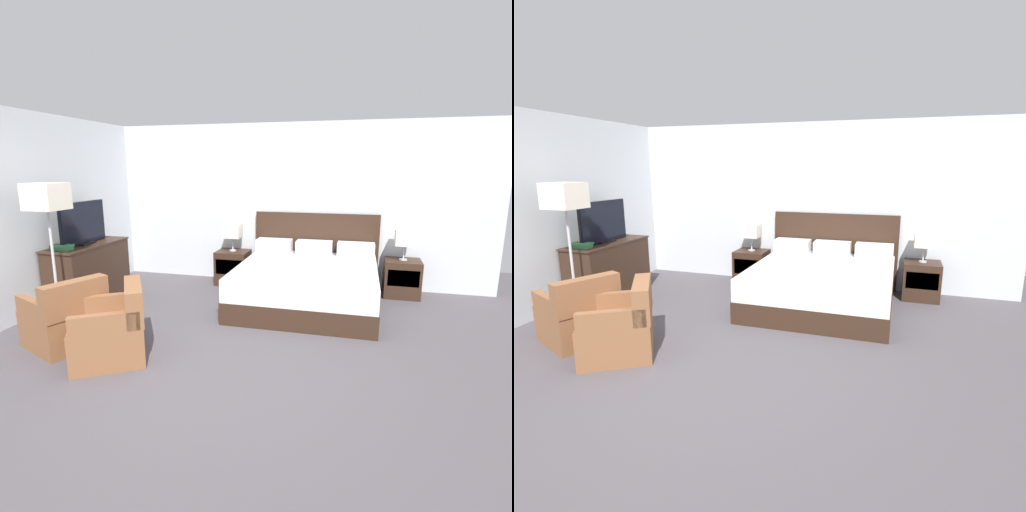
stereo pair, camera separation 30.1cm
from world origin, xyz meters
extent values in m
plane|color=#4C474C|center=(0.00, 0.00, 0.00)|extent=(9.62, 9.62, 0.00)
cube|color=silver|center=(0.00, 3.24, 1.29)|extent=(6.64, 0.06, 2.57)
cube|color=silver|center=(-2.75, 1.30, 1.29)|extent=(0.06, 5.01, 2.57)
cube|color=#332116|center=(0.62, 2.13, 0.14)|extent=(1.87, 1.97, 0.28)
cube|color=silver|center=(0.62, 2.13, 0.42)|extent=(1.85, 1.95, 0.29)
cube|color=#332116|center=(0.62, 3.14, 0.59)|extent=(1.94, 0.05, 1.18)
cube|color=silver|center=(-0.01, 2.95, 0.67)|extent=(0.55, 0.28, 0.20)
cube|color=silver|center=(0.62, 2.95, 0.67)|extent=(0.55, 0.28, 0.20)
cube|color=silver|center=(1.26, 2.95, 0.67)|extent=(0.55, 0.28, 0.20)
cube|color=#332116|center=(-0.69, 2.91, 0.27)|extent=(0.51, 0.46, 0.55)
cube|color=black|center=(-0.69, 2.69, 0.33)|extent=(0.44, 0.01, 0.24)
cube|color=#332116|center=(1.94, 2.91, 0.27)|extent=(0.51, 0.46, 0.55)
cube|color=black|center=(1.94, 2.69, 0.33)|extent=(0.44, 0.01, 0.24)
cylinder|color=#B7B7BC|center=(-0.69, 2.91, 0.56)|extent=(0.11, 0.11, 0.02)
cylinder|color=#B7B7BC|center=(-0.69, 2.91, 0.67)|extent=(0.02, 0.02, 0.21)
cube|color=beige|center=(-0.69, 2.91, 0.88)|extent=(0.27, 0.27, 0.22)
cylinder|color=#B7B7BC|center=(1.94, 2.91, 0.56)|extent=(0.11, 0.11, 0.02)
cylinder|color=#B7B7BC|center=(1.94, 2.91, 0.67)|extent=(0.02, 0.02, 0.21)
cube|color=beige|center=(1.94, 2.91, 0.88)|extent=(0.27, 0.27, 0.22)
cube|color=#332116|center=(-2.44, 1.59, 0.41)|extent=(0.51, 1.27, 0.83)
cube|color=#382419|center=(-2.44, 1.59, 0.82)|extent=(0.52, 1.31, 0.02)
cube|color=black|center=(-2.44, 1.56, 0.84)|extent=(0.18, 0.28, 0.02)
cube|color=black|center=(-2.44, 1.56, 1.13)|extent=(0.04, 0.90, 0.59)
cube|color=black|center=(-2.42, 1.56, 1.13)|extent=(0.01, 0.88, 0.56)
cube|color=#2D7042|center=(-2.42, 1.12, 0.85)|extent=(0.22, 0.16, 0.04)
cube|color=#2D7042|center=(-2.44, 1.12, 0.88)|extent=(0.28, 0.20, 0.03)
cube|color=brown|center=(-1.74, 0.23, 0.20)|extent=(0.89, 0.89, 0.40)
cube|color=brown|center=(-1.49, 0.13, 0.58)|extent=(0.41, 0.69, 0.36)
cube|color=brown|center=(-1.85, -0.04, 0.49)|extent=(0.61, 0.33, 0.18)
cube|color=brown|center=(-1.62, 0.50, 0.49)|extent=(0.61, 0.33, 0.18)
cube|color=brown|center=(-1.08, 0.05, 0.20)|extent=(0.94, 0.94, 0.40)
cube|color=brown|center=(-0.85, 0.19, 0.58)|extent=(0.50, 0.66, 0.36)
cube|color=brown|center=(-0.92, -0.20, 0.49)|extent=(0.57, 0.41, 0.18)
cube|color=brown|center=(-1.24, 0.29, 0.49)|extent=(0.57, 0.41, 0.18)
cylinder|color=#B7B7BC|center=(-2.21, 0.69, 0.01)|extent=(0.28, 0.28, 0.02)
cylinder|color=#B7B7BC|center=(-2.21, 0.69, 0.71)|extent=(0.03, 0.03, 1.38)
cube|color=beige|center=(-2.21, 0.69, 1.56)|extent=(0.39, 0.39, 0.31)
camera|label=1|loc=(1.28, -3.16, 1.88)|focal=28.00mm
camera|label=2|loc=(1.57, -3.08, 1.88)|focal=28.00mm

